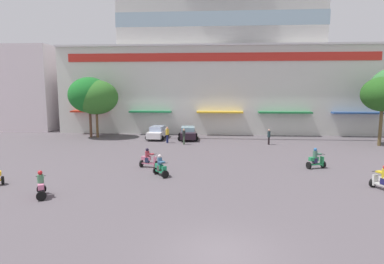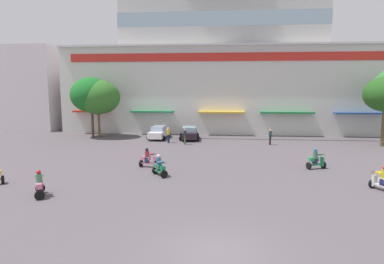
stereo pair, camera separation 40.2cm
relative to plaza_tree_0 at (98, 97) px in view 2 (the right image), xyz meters
name	(u,v)px [view 2 (the right image)]	position (x,y,z in m)	size (l,w,h in m)	color
ground_plane	(219,167)	(14.52, -13.71, -4.82)	(128.00, 128.00, 0.00)	#554D53
colonial_building	(221,64)	(14.52, 8.71, 4.40)	(41.61, 14.91, 21.22)	silver
flank_building_left	(23,88)	(-14.87, 8.85, 0.99)	(13.35, 10.22, 11.62)	silver
plaza_tree_0	(98,97)	(0.00, 0.00, 0.00)	(5.20, 4.75, 6.86)	brown
plaza_tree_2	(91,95)	(-0.83, 0.07, 0.25)	(4.89, 4.94, 7.17)	brown
parked_car_0	(159,132)	(7.37, -0.46, -4.06)	(2.38, 4.47, 1.49)	white
parked_car_1	(189,133)	(10.95, -0.58, -4.06)	(2.58, 4.54, 1.48)	black
scooter_rider_0	(40,185)	(4.64, -21.26, -4.18)	(1.16, 1.56, 1.54)	black
scooter_rider_1	(316,160)	(21.69, -13.47, -4.16)	(1.49, 0.96, 1.56)	black
scooter_rider_2	(159,167)	(10.47, -16.45, -4.21)	(1.26, 1.39, 1.49)	black
scooter_rider_3	(382,180)	(24.07, -18.49, -4.19)	(1.07, 1.43, 1.53)	black
scooter_rider_4	(148,159)	(9.17, -14.13, -4.20)	(1.43, 0.74, 1.48)	black
pedestrian_0	(270,136)	(19.75, -3.43, -3.86)	(0.43, 0.43, 1.65)	black
pedestrian_1	(168,134)	(8.94, -3.18, -3.83)	(0.42, 0.42, 1.73)	#191F4B
pedestrian_2	(185,135)	(10.83, -4.04, -3.84)	(0.33, 0.33, 1.68)	#40543C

